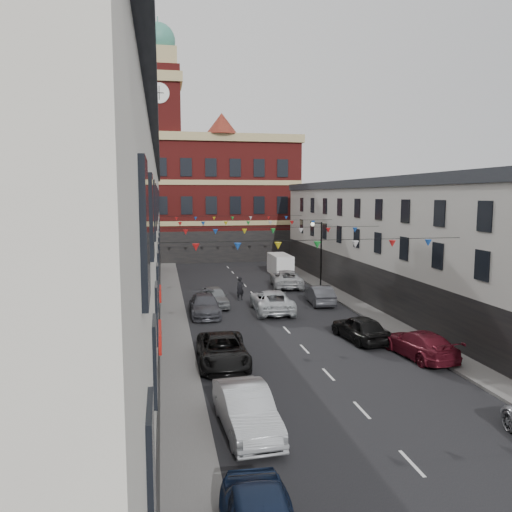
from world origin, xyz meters
TOP-DOWN VIEW (x-y plane):
  - ground at (0.00, 0.00)m, footprint 160.00×160.00m
  - pavement_left at (-6.90, 2.00)m, footprint 1.80×64.00m
  - pavement_right at (6.90, 2.00)m, footprint 1.80×64.00m
  - terrace_left at (-11.78, 1.00)m, footprint 8.40×56.00m
  - terrace_right at (11.78, 1.00)m, footprint 8.40×56.00m
  - civic_building at (0.00, 37.95)m, footprint 20.60×13.30m
  - clock_tower at (-7.50, 35.00)m, footprint 5.60×5.60m
  - distant_hill at (-4.00, 62.00)m, footprint 40.00×14.00m
  - street_lamp at (6.55, 14.00)m, footprint 1.10×0.36m
  - car_left_b at (-4.75, -12.85)m, footprint 2.00×4.93m
  - car_left_c at (-4.73, -5.69)m, footprint 2.61×5.37m
  - car_left_d at (-4.72, 4.83)m, footprint 2.08×5.01m
  - car_left_e at (-3.74, 7.56)m, footprint 2.11×4.54m
  - car_right_c at (5.48, -6.46)m, footprint 2.55×5.10m
  - car_right_d at (3.60, -3.06)m, footprint 2.35×4.66m
  - car_right_e at (4.37, 6.85)m, footprint 1.90×4.60m
  - car_right_f at (3.60, 14.35)m, footprint 3.40×6.09m
  - moving_car at (0.16, 4.99)m, footprint 2.97×5.93m
  - white_van at (4.81, 21.78)m, footprint 1.88×4.86m
  - pedestrian at (-1.46, 9.38)m, footprint 0.81×0.68m

SIDE VIEW (x-z plane):
  - ground at x=0.00m, z-range 0.00..0.00m
  - pavement_left at x=-6.90m, z-range 0.00..0.15m
  - pavement_right at x=6.90m, z-range 0.00..0.15m
  - car_right_c at x=5.48m, z-range 0.00..1.42m
  - car_left_d at x=-4.72m, z-range 0.00..1.45m
  - car_left_c at x=-4.73m, z-range 0.00..1.47m
  - car_right_e at x=4.37m, z-range 0.00..1.48m
  - car_left_e at x=-3.74m, z-range 0.00..1.50m
  - car_right_d at x=3.60m, z-range 0.00..1.52m
  - car_left_b at x=-4.75m, z-range 0.00..1.59m
  - car_right_f at x=3.60m, z-range 0.00..1.61m
  - moving_car at x=0.16m, z-range 0.00..1.61m
  - pedestrian at x=-1.46m, z-range 0.00..1.90m
  - white_van at x=4.81m, z-range 0.00..2.15m
  - street_lamp at x=6.55m, z-range 0.90..6.90m
  - terrace_right at x=11.78m, z-range 0.00..9.70m
  - distant_hill at x=-4.00m, z-range 0.00..10.00m
  - terrace_left at x=-11.78m, z-range 0.00..10.70m
  - civic_building at x=0.00m, z-range -1.11..17.39m
  - clock_tower at x=-7.50m, z-range -0.07..29.93m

